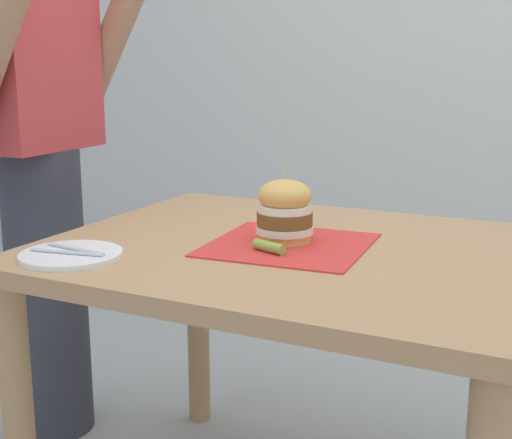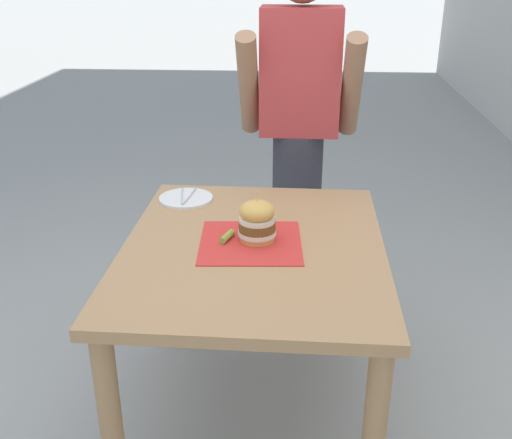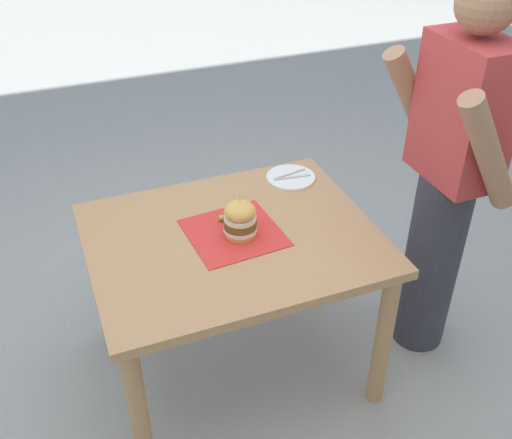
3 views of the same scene
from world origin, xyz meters
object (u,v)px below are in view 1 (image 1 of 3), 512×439
Objects in this scene: patio_table at (294,292)px; sandwich at (285,211)px; diner_across_table at (39,154)px; side_plate_with_forks at (71,255)px; parked_car_near_curb at (145,85)px; pickle_spear at (269,247)px.

patio_table is 6.18× the size of sandwich.
diner_across_table is at bearing 81.34° from sandwich.
parked_car_near_curb reaches higher than side_plate_with_forks.
diner_across_table is (0.45, 0.49, 0.14)m from side_plate_with_forks.
sandwich is 0.04× the size of parked_car_near_curb.
side_plate_with_forks is (-0.31, 0.39, 0.12)m from patio_table.
patio_table is 0.66× the size of diner_across_table.
pickle_spear is 0.90m from diner_across_table.
patio_table is 0.26× the size of parked_car_near_curb.
diner_across_table reaches higher than side_plate_with_forks.
parked_car_near_curb is (8.53, 6.33, -0.10)m from sandwich.
pickle_spear is 0.37× the size of side_plate_with_forks.
side_plate_with_forks is 0.68m from diner_across_table.
patio_table is 10.65m from parked_car_near_curb.
diner_across_table reaches higher than sandwich.
patio_table is at bearing -106.63° from sandwich.
parked_car_near_curb is at bearing 36.31° from pickle_spear.
sandwich is at bearing 73.37° from patio_table.
parked_car_near_curb is at bearing 34.03° from side_plate_with_forks.
pickle_spear is at bearing -174.69° from sandwich.
side_plate_with_forks is (-0.22, 0.37, -0.01)m from pickle_spear.
patio_table is 13.79× the size of pickle_spear.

